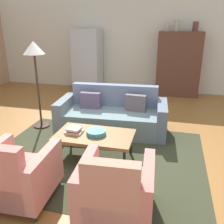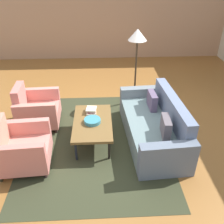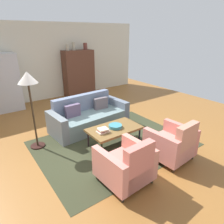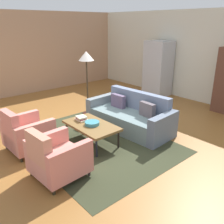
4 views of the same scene
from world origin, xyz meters
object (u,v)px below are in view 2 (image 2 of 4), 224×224
object	(u,v)px
armchair_right	(20,149)
floor_lamp	(137,42)
coffee_table	(93,123)
fruit_bowl	(92,121)
book_stack	(91,110)
couch	(156,126)
armchair_left	(36,110)

from	to	relation	value
armchair_right	floor_lamp	distance (m)	3.18
coffee_table	fruit_bowl	world-z (taller)	fruit_bowl
book_stack	floor_lamp	size ratio (longest dim) A/B	0.15
coffee_table	couch	bearing A→B (deg)	90.28
armchair_right	book_stack	xyz separation A→B (m)	(-0.93, 1.14, 0.13)
coffee_table	floor_lamp	bearing A→B (deg)	146.75
coffee_table	book_stack	world-z (taller)	book_stack
fruit_bowl	coffee_table	bearing A→B (deg)	180.00
fruit_bowl	couch	bearing A→B (deg)	91.67
fruit_bowl	book_stack	distance (m)	0.35
armchair_right	armchair_left	bearing A→B (deg)	176.23
coffee_table	fruit_bowl	bearing A→B (deg)	-0.00
armchair_left	fruit_bowl	bearing A→B (deg)	59.11
armchair_left	armchair_right	bearing A→B (deg)	-2.68
armchair_left	couch	bearing A→B (deg)	73.22
couch	floor_lamp	world-z (taller)	floor_lamp
armchair_right	fruit_bowl	size ratio (longest dim) A/B	2.91
fruit_bowl	floor_lamp	distance (m)	2.04
couch	armchair_left	distance (m)	2.43
couch	coffee_table	size ratio (longest dim) A/B	1.80
armchair_left	fruit_bowl	distance (m)	1.33
couch	book_stack	xyz separation A→B (m)	(-0.32, -1.21, 0.18)
fruit_bowl	floor_lamp	world-z (taller)	floor_lamp
book_stack	fruit_bowl	bearing A→B (deg)	4.23
book_stack	floor_lamp	xyz separation A→B (m)	(-1.15, 0.99, 0.97)
fruit_bowl	floor_lamp	xyz separation A→B (m)	(-1.50, 0.97, 0.98)
book_stack	coffee_table	bearing A→B (deg)	4.61
coffee_table	floor_lamp	world-z (taller)	floor_lamp
floor_lamp	book_stack	bearing A→B (deg)	-40.78
armchair_right	coffee_table	bearing A→B (deg)	113.62
couch	floor_lamp	xyz separation A→B (m)	(-1.47, -0.22, 1.16)
couch	floor_lamp	bearing A→B (deg)	4.63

